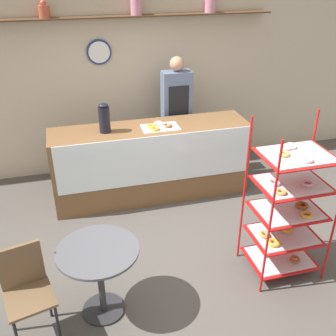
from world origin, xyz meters
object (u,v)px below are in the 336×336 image
at_px(pastry_rack, 288,209).
at_px(cafe_chair, 26,285).
at_px(cafe_table, 99,265).
at_px(coffee_carafe, 104,118).
at_px(donut_tray_counter, 160,126).
at_px(person_worker, 176,113).

relative_size(pastry_rack, cafe_chair, 1.89).
distance_m(pastry_rack, cafe_table, 1.88).
bearing_deg(coffee_carafe, cafe_table, -99.74).
bearing_deg(pastry_rack, cafe_table, -176.96).
height_order(pastry_rack, coffee_carafe, pastry_rack).
relative_size(pastry_rack, cafe_table, 2.28).
bearing_deg(donut_tray_counter, pastry_rack, -63.23).
relative_size(person_worker, donut_tray_counter, 3.78).
distance_m(cafe_table, cafe_chair, 0.61).
distance_m(pastry_rack, person_worker, 2.34).
distance_m(person_worker, donut_tray_counter, 0.69).
relative_size(cafe_table, donut_tray_counter, 1.55).
xyz_separation_m(coffee_carafe, donut_tray_counter, (0.68, -0.05, -0.16)).
xyz_separation_m(person_worker, cafe_chair, (-2.00, -2.45, -0.43)).
distance_m(pastry_rack, donut_tray_counter, 1.94).
bearing_deg(coffee_carafe, pastry_rack, -48.71).
bearing_deg(pastry_rack, person_worker, 101.84).
height_order(cafe_table, cafe_chair, cafe_chair).
bearing_deg(cafe_table, pastry_rack, 3.04).
xyz_separation_m(cafe_chair, donut_tray_counter, (1.61, 1.88, 0.50)).
bearing_deg(donut_tray_counter, coffee_carafe, 176.08).
xyz_separation_m(cafe_chair, coffee_carafe, (0.93, 1.92, 0.66)).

